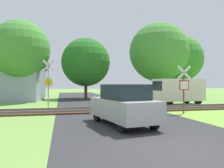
# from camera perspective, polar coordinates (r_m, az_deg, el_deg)

# --- Properties ---
(ground_plane) EXTENTS (160.00, 160.00, 0.00)m
(ground_plane) POSITION_cam_1_polar(r_m,az_deg,el_deg) (6.36, 17.19, -16.36)
(ground_plane) COLOR #6B9942
(road_asphalt) EXTENTS (6.77, 80.00, 0.01)m
(road_asphalt) POSITION_cam_1_polar(r_m,az_deg,el_deg) (8.09, 9.81, -12.78)
(road_asphalt) COLOR #2D2D30
(road_asphalt) RESTS_ON ground
(rail_track) EXTENTS (60.00, 2.60, 0.22)m
(rail_track) POSITION_cam_1_polar(r_m,az_deg,el_deg) (14.69, -1.01, -6.81)
(rail_track) COLOR #422D1E
(rail_track) RESTS_ON ground
(stop_sign_near) EXTENTS (0.88, 0.17, 2.93)m
(stop_sign_near) POSITION_cam_1_polar(r_m,az_deg,el_deg) (13.89, 18.26, -0.59)
(stop_sign_near) COLOR brown
(stop_sign_near) RESTS_ON ground
(crossing_sign_far) EXTENTS (0.87, 0.18, 3.61)m
(crossing_sign_far) POSITION_cam_1_polar(r_m,az_deg,el_deg) (16.90, -16.29, 0.82)
(crossing_sign_far) COLOR #9E9EA5
(crossing_sign_far) RESTS_ON ground
(house) EXTENTS (7.75, 6.23, 5.26)m
(house) POSITION_cam_1_polar(r_m,az_deg,el_deg) (26.03, -25.37, 0.27)
(house) COLOR #99A3B7
(house) RESTS_ON ground
(tree_left) EXTENTS (5.78, 5.78, 8.18)m
(tree_left) POSITION_cam_1_polar(r_m,az_deg,el_deg) (23.88, -22.80, 8.37)
(tree_left) COLOR #513823
(tree_left) RESTS_ON ground
(tree_far) EXTENTS (6.73, 6.73, 8.88)m
(tree_far) POSITION_cam_1_polar(r_m,az_deg,el_deg) (33.56, 17.29, 6.33)
(tree_far) COLOR #513823
(tree_far) RESTS_ON ground
(tree_right) EXTENTS (7.20, 7.20, 9.30)m
(tree_right) POSITION_cam_1_polar(r_m,az_deg,el_deg) (27.56, 12.12, 8.11)
(tree_right) COLOR #513823
(tree_right) RESTS_ON ground
(tree_center) EXTENTS (5.98, 5.98, 7.51)m
(tree_center) POSITION_cam_1_polar(r_m,az_deg,el_deg) (27.32, -6.86, 5.67)
(tree_center) COLOR #513823
(tree_center) RESTS_ON ground
(mail_truck) EXTENTS (5.02, 2.21, 2.24)m
(mail_truck) POSITION_cam_1_polar(r_m,az_deg,el_deg) (19.91, 16.56, -1.63)
(mail_truck) COLOR silver
(mail_truck) RESTS_ON ground
(parked_car) EXTENTS (2.32, 4.23, 1.78)m
(parked_car) POSITION_cam_1_polar(r_m,az_deg,el_deg) (9.52, 2.88, -5.42)
(parked_car) COLOR #99999E
(parked_car) RESTS_ON ground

